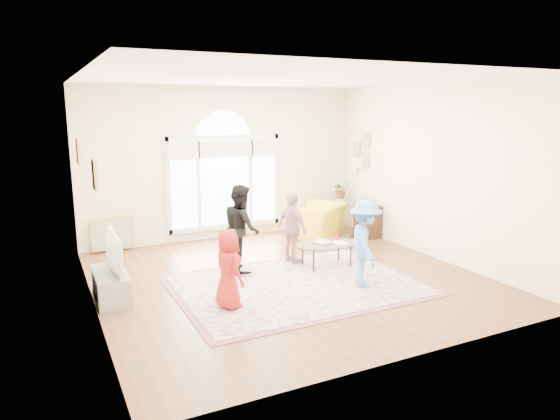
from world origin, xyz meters
name	(u,v)px	position (x,y,z in m)	size (l,w,h in m)	color
ground	(288,278)	(0.00, 0.00, 0.00)	(6.00, 6.00, 0.00)	brown
room_shell	(227,166)	(0.01, 2.83, 1.57)	(6.00, 6.00, 6.00)	#FFF3C9
area_rug	(297,285)	(-0.03, -0.40, 0.01)	(3.60, 2.60, 0.02)	beige
rug_border	(297,285)	(-0.03, -0.40, 0.01)	(3.80, 2.80, 0.01)	#894D58
tv_console	(111,286)	(-2.75, 0.30, 0.21)	(0.45, 1.00, 0.42)	gray
television	(109,253)	(-2.74, 0.30, 0.71)	(0.17, 1.01, 0.58)	black
coffee_table	(327,245)	(0.89, 0.24, 0.40)	(1.18, 0.79, 0.54)	silver
armchair	(318,220)	(1.82, 2.13, 0.36)	(1.11, 0.97, 0.72)	yellow
side_cabinet	(368,221)	(2.78, 1.62, 0.35)	(0.40, 0.50, 0.70)	black
floor_lamp	(357,178)	(2.55, 1.77, 1.28)	(0.30, 0.30, 1.51)	black
plant_pedestal	(340,213)	(2.70, 2.59, 0.35)	(0.20, 0.20, 0.70)	white
potted_plant	(341,190)	(2.70, 2.59, 0.91)	(0.37, 0.32, 0.42)	#33722D
leaning_picture	(114,251)	(-2.36, 2.90, 0.00)	(0.80, 0.05, 0.62)	tan
child_red	(228,269)	(-1.31, -0.77, 0.58)	(0.55, 0.36, 1.12)	#AF201B
child_black	(241,228)	(-0.55, 0.65, 0.76)	(0.72, 0.56, 1.49)	black
child_pink	(292,228)	(0.42, 0.65, 0.66)	(0.75, 0.31, 1.29)	#CA9298
child_blue	(365,243)	(0.90, -0.88, 0.70)	(0.88, 0.51, 1.36)	#5396E5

